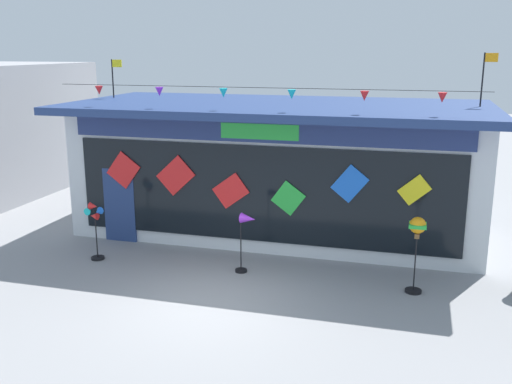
{
  "coord_description": "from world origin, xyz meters",
  "views": [
    {
      "loc": [
        3.93,
        -10.49,
        5.11
      ],
      "look_at": [
        0.21,
        2.79,
        1.7
      ],
      "focal_mm": 40.89,
      "sensor_mm": 36.0,
      "label": 1
    }
  ],
  "objects_px": {
    "kite_shop_building": "(280,166)",
    "wind_spinner_left": "(246,229)",
    "wind_spinner_far_left": "(95,221)",
    "wind_spinner_center_left": "(417,234)"
  },
  "relations": [
    {
      "from": "kite_shop_building",
      "to": "wind_spinner_left",
      "type": "bearing_deg",
      "value": -89.32
    },
    {
      "from": "wind_spinner_center_left",
      "to": "wind_spinner_left",
      "type": "bearing_deg",
      "value": 178.03
    },
    {
      "from": "wind_spinner_left",
      "to": "wind_spinner_far_left",
      "type": "bearing_deg",
      "value": -177.19
    },
    {
      "from": "kite_shop_building",
      "to": "wind_spinner_far_left",
      "type": "bearing_deg",
      "value": -135.43
    },
    {
      "from": "kite_shop_building",
      "to": "wind_spinner_left",
      "type": "distance_m",
      "value": 3.63
    },
    {
      "from": "wind_spinner_far_left",
      "to": "wind_spinner_left",
      "type": "distance_m",
      "value": 3.83
    },
    {
      "from": "wind_spinner_far_left",
      "to": "wind_spinner_left",
      "type": "xyz_separation_m",
      "value": [
        3.82,
        0.19,
        0.06
      ]
    },
    {
      "from": "wind_spinner_center_left",
      "to": "wind_spinner_far_left",
      "type": "bearing_deg",
      "value": -179.57
    },
    {
      "from": "wind_spinner_left",
      "to": "wind_spinner_center_left",
      "type": "bearing_deg",
      "value": -1.97
    },
    {
      "from": "kite_shop_building",
      "to": "wind_spinner_center_left",
      "type": "relative_size",
      "value": 6.69
    }
  ]
}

